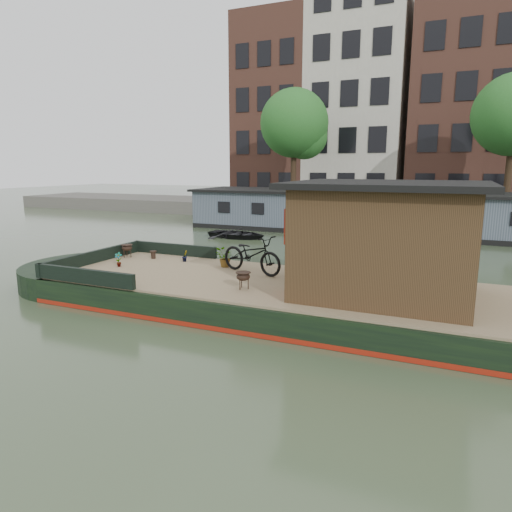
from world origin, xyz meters
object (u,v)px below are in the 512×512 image
at_px(cabin, 386,238).
at_px(dinghy, 237,231).
at_px(bicycle, 252,254).
at_px(brazier_rear, 127,251).
at_px(potted_plant_a, 118,259).
at_px(brazier_front, 243,280).

distance_m(cabin, dinghy, 12.72).
bearing_deg(cabin, bicycle, 169.28).
bearing_deg(cabin, brazier_rear, 172.49).
xyz_separation_m(potted_plant_a, brazier_rear, (-0.66, 1.17, -0.00)).
bearing_deg(brazier_front, brazier_rear, 158.58).
height_order(brazier_front, brazier_rear, brazier_rear).
relative_size(potted_plant_a, brazier_rear, 1.02).
relative_size(cabin, dinghy, 1.35).
xyz_separation_m(brazier_front, brazier_rear, (-4.82, 1.89, 0.00)).
relative_size(bicycle, potted_plant_a, 4.70).
height_order(bicycle, brazier_front, bicycle).
distance_m(bicycle, potted_plant_a, 3.79).
xyz_separation_m(brazier_front, dinghy, (-5.26, 10.44, -0.54)).
bearing_deg(potted_plant_a, cabin, 1.18).
relative_size(bicycle, brazier_front, 4.82).
height_order(cabin, brazier_rear, cabin).
height_order(brazier_rear, dinghy, brazier_rear).
xyz_separation_m(cabin, potted_plant_a, (-7.13, -0.15, -1.03)).
relative_size(cabin, brazier_rear, 10.15).
bearing_deg(cabin, potted_plant_a, -178.82).
bearing_deg(dinghy, brazier_rear, -171.11).
xyz_separation_m(cabin, brazier_rear, (-7.79, 1.03, -1.03)).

